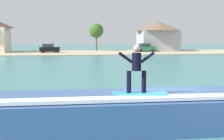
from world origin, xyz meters
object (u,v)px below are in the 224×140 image
object	(u,v)px
tree_tall_bare	(96,31)
surfboard	(139,94)
car_near_shore	(49,48)
car_far_shore	(145,48)
surfer	(137,66)
wave_crest	(130,110)
house_gabled_white	(158,35)
tree_short_bushy	(160,29)

from	to	relation	value
tree_tall_bare	surfboard	bearing A→B (deg)	-94.29
car_near_shore	car_far_shore	size ratio (longest dim) A/B	1.03
surfer	car_near_shore	distance (m)	54.90
wave_crest	car_near_shore	size ratio (longest dim) A/B	2.78
house_gabled_white	tree_tall_bare	distance (m)	13.60
car_far_shore	house_gabled_white	distance (m)	6.29
tree_short_bushy	car_far_shore	bearing A→B (deg)	-127.38
car_far_shore	surfer	bearing A→B (deg)	-104.43
surfboard	car_far_shore	distance (m)	57.49
surfboard	car_far_shore	size ratio (longest dim) A/B	0.51
car_near_shore	tree_short_bushy	distance (m)	26.21
wave_crest	surfboard	distance (m)	0.98
house_gabled_white	tree_short_bushy	xyz separation A→B (m)	(1.33, 2.62, 1.25)
wave_crest	car_near_shore	distance (m)	54.31
car_near_shore	car_far_shore	distance (m)	19.56
wave_crest	surfer	world-z (taller)	surfer
surfer	house_gabled_white	bearing A→B (deg)	73.10
tree_tall_bare	car_near_shore	bearing A→B (deg)	-144.83
wave_crest	tree_tall_bare	size ratio (longest dim) A/B	1.77
surfer	car_near_shore	world-z (taller)	surfer
surfer	tree_tall_bare	xyz separation A→B (m)	(4.71, 61.63, 2.23)
surfboard	car_near_shore	distance (m)	54.95
surfer	car_near_shore	size ratio (longest dim) A/B	0.42
surfboard	tree_short_bushy	world-z (taller)	tree_short_bushy
house_gabled_white	tree_tall_bare	xyz separation A→B (m)	(-13.45, 1.84, 0.82)
surfboard	car_far_shore	world-z (taller)	car_far_shore
tree_short_bushy	surfboard	bearing A→B (deg)	-107.26
surfboard	tree_tall_bare	size ratio (longest dim) A/B	0.32
surfboard	surfer	distance (m)	0.95
surfer	car_far_shore	xyz separation A→B (m)	(14.32, 55.64, -1.35)
wave_crest	surfboard	world-z (taller)	surfboard
surfer	tree_tall_bare	bearing A→B (deg)	85.63
surfer	house_gabled_white	xyz separation A→B (m)	(18.16, 59.79, 1.41)
car_far_shore	house_gabled_white	bearing A→B (deg)	47.19
surfboard	tree_short_bushy	xyz separation A→B (m)	(19.41, 62.48, 3.61)
wave_crest	car_near_shore	xyz separation A→B (m)	(-5.12, 54.07, 0.32)
surfboard	car_far_shore	bearing A→B (deg)	75.67
tree_short_bushy	car_near_shore	bearing A→B (deg)	-162.52
surfboard	tree_short_bushy	bearing A→B (deg)	72.74
car_far_shore	tree_tall_bare	xyz separation A→B (m)	(-9.60, 5.99, 3.58)
surfer	tree_short_bushy	size ratio (longest dim) A/B	0.26
surfer	house_gabled_white	size ratio (longest dim) A/B	0.16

